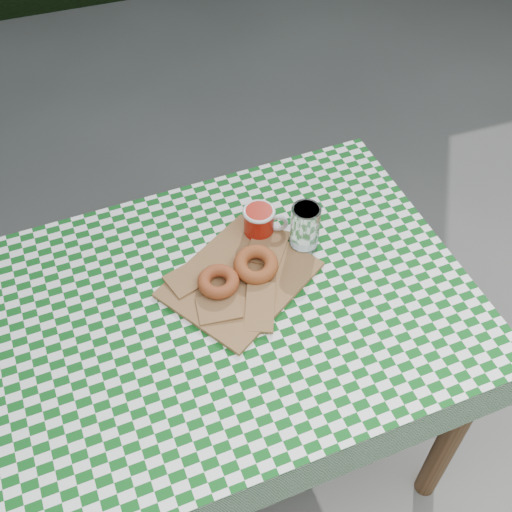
{
  "coord_description": "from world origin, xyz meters",
  "views": [
    {
      "loc": [
        -0.21,
        -0.85,
        1.93
      ],
      "look_at": [
        0.1,
        0.08,
        0.79
      ],
      "focal_mm": 45.29,
      "sensor_mm": 36.0,
      "label": 1
    }
  ],
  "objects_px": {
    "coffee_mug": "(259,222)",
    "paper_bag": "(240,278)",
    "table": "(216,394)",
    "drinking_glass": "(305,228)"
  },
  "relations": [
    {
      "from": "coffee_mug",
      "to": "drinking_glass",
      "type": "xyz_separation_m",
      "value": [
        0.09,
        -0.07,
        0.02
      ]
    },
    {
      "from": "drinking_glass",
      "to": "paper_bag",
      "type": "bearing_deg",
      "value": -162.94
    },
    {
      "from": "coffee_mug",
      "to": "paper_bag",
      "type": "bearing_deg",
      "value": -104.26
    },
    {
      "from": "paper_bag",
      "to": "coffee_mug",
      "type": "relative_size",
      "value": 2.19
    },
    {
      "from": "paper_bag",
      "to": "drinking_glass",
      "type": "distance_m",
      "value": 0.2
    },
    {
      "from": "table",
      "to": "paper_bag",
      "type": "xyz_separation_m",
      "value": [
        0.1,
        0.06,
        0.39
      ]
    },
    {
      "from": "table",
      "to": "coffee_mug",
      "type": "bearing_deg",
      "value": 41.43
    },
    {
      "from": "table",
      "to": "drinking_glass",
      "type": "height_order",
      "value": "drinking_glass"
    },
    {
      "from": "paper_bag",
      "to": "coffee_mug",
      "type": "distance_m",
      "value": 0.16
    },
    {
      "from": "table",
      "to": "drinking_glass",
      "type": "bearing_deg",
      "value": 18.88
    }
  ]
}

